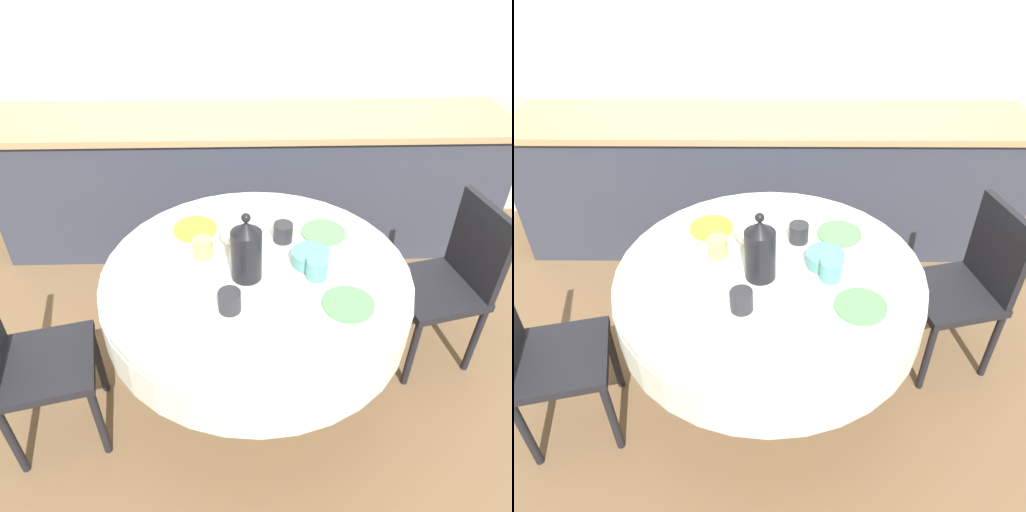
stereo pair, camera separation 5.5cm
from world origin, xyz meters
TOP-DOWN VIEW (x-y plane):
  - ground_plane at (0.00, 0.00)m, footprint 12.00×12.00m
  - wall_back at (0.00, 1.66)m, footprint 7.00×0.05m
  - kitchen_counter at (0.00, 1.32)m, footprint 3.24×0.64m
  - dining_table at (0.00, 0.00)m, footprint 1.31×1.31m
  - chair_left at (0.97, 0.23)m, footprint 0.48×0.48m
  - chair_right at (-0.97, -0.23)m, footprint 0.48×0.48m
  - plate_near_left at (-0.29, -0.30)m, footprint 0.20×0.20m
  - cup_near_left at (-0.11, -0.23)m, footprint 0.09×0.09m
  - plate_near_right at (0.35, -0.22)m, footprint 0.20×0.20m
  - cup_near_right at (0.25, -0.05)m, footprint 0.09×0.09m
  - plate_far_left at (-0.28, 0.31)m, footprint 0.20×0.20m
  - cup_far_left at (-0.23, 0.11)m, footprint 0.09×0.09m
  - plate_far_right at (0.32, 0.26)m, footprint 0.20×0.20m
  - cup_far_right at (0.13, 0.22)m, footprint 0.09×0.09m
  - coffee_carafe at (-0.04, -0.03)m, footprint 0.13×0.13m
  - teapot at (-0.09, 0.18)m, footprint 0.19×0.13m
  - fruit_bowl at (0.23, 0.05)m, footprint 0.16×0.16m

SIDE VIEW (x-z plane):
  - ground_plane at x=0.00m, z-range 0.00..0.00m
  - kitchen_counter at x=0.00m, z-range 0.00..0.89m
  - chair_left at x=0.97m, z-range 0.06..0.96m
  - chair_right at x=-0.97m, z-range 0.06..0.96m
  - dining_table at x=0.00m, z-range 0.26..1.02m
  - plate_near_left at x=-0.29m, z-range 0.76..0.78m
  - plate_near_right at x=0.35m, z-range 0.76..0.78m
  - plate_far_left at x=-0.28m, z-range 0.76..0.78m
  - plate_far_right at x=0.32m, z-range 0.76..0.78m
  - fruit_bowl at x=0.23m, z-range 0.76..0.82m
  - cup_near_left at x=-0.11m, z-range 0.76..0.85m
  - cup_near_right at x=0.25m, z-range 0.76..0.85m
  - cup_far_left at x=-0.23m, z-range 0.76..0.85m
  - cup_far_right at x=0.13m, z-range 0.76..0.85m
  - teapot at x=-0.09m, z-range 0.75..0.93m
  - coffee_carafe at x=-0.04m, z-range 0.74..1.05m
  - wall_back at x=0.00m, z-range 0.00..2.60m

